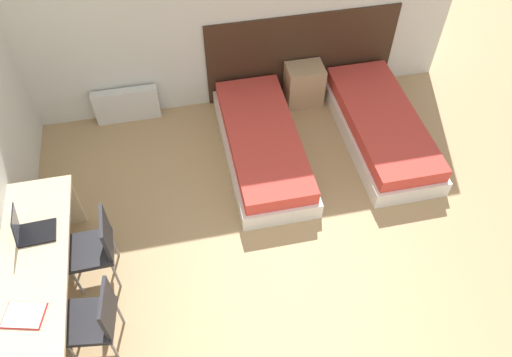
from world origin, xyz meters
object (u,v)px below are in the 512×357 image
nightstand (304,84)px  chair_near_notebook (96,318)px  bed_near_door (381,127)px  chair_near_laptop (96,246)px  laptop (30,230)px  bed_near_window (263,145)px

nightstand → chair_near_notebook: chair_near_notebook is taller
bed_near_door → nightstand: 1.12m
nightstand → chair_near_notebook: size_ratio=0.62×
nightstand → chair_near_notebook: bearing=-132.5°
chair_near_laptop → laptop: laptop is taller
laptop → nightstand: bearing=31.2°
bed_near_door → bed_near_window: bearing=180.0°
laptop → bed_near_window: bearing=24.3°
bed_near_door → chair_near_notebook: bearing=-149.4°
bed_near_window → chair_near_laptop: (-1.83, -1.23, 0.31)m
bed_near_door → nightstand: size_ratio=3.80×
chair_near_laptop → chair_near_notebook: bearing=-91.2°
chair_near_notebook → laptop: bearing=129.3°
chair_near_laptop → laptop: 0.57m
bed_near_window → bed_near_door: bearing=0.0°
chair_near_laptop → chair_near_notebook: size_ratio=1.00×
bed_near_door → laptop: laptop is taller
bed_near_window → nightstand: size_ratio=3.80×
bed_near_door → chair_near_notebook: 3.83m
nightstand → laptop: (-3.04, -2.00, 0.52)m
bed_near_door → nightstand: bearing=130.4°
bed_near_window → nightstand: (0.73, 0.85, 0.08)m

